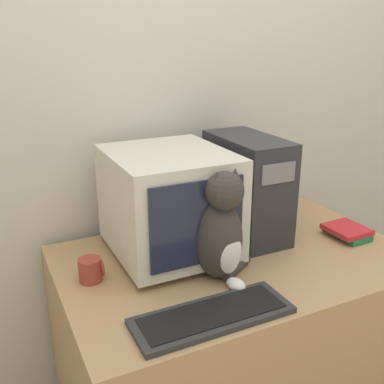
{
  "coord_description": "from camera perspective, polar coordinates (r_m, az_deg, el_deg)",
  "views": [
    {
      "loc": [
        -0.82,
        -0.88,
        1.52
      ],
      "look_at": [
        -0.18,
        0.44,
        1.01
      ],
      "focal_mm": 42.0,
      "sensor_mm": 36.0,
      "label": 1
    }
  ],
  "objects": [
    {
      "name": "pen",
      "position": [
        1.41,
        -1.55,
        -14.54
      ],
      "size": [
        0.15,
        0.03,
        0.01
      ],
      "color": "navy",
      "rests_on": "desk"
    },
    {
      "name": "keyboard",
      "position": [
        1.37,
        2.62,
        -15.38
      ],
      "size": [
        0.48,
        0.17,
        0.02
      ],
      "color": "#2D2D2D",
      "rests_on": "desk"
    },
    {
      "name": "crt_monitor",
      "position": [
        1.66,
        -2.92,
        -1.36
      ],
      "size": [
        0.42,
        0.48,
        0.4
      ],
      "color": "beige",
      "rests_on": "desk"
    },
    {
      "name": "cat",
      "position": [
        1.5,
        3.59,
        -5.03
      ],
      "size": [
        0.24,
        0.24,
        0.39
      ],
      "rotation": [
        0.0,
        0.0,
        0.15
      ],
      "color": "#38332D",
      "rests_on": "desk"
    },
    {
      "name": "wall_back",
      "position": [
        1.97,
        -1.24,
        11.35
      ],
      "size": [
        7.0,
        0.05,
        2.5
      ],
      "color": "beige",
      "rests_on": "ground_plane"
    },
    {
      "name": "book_stack",
      "position": [
        1.97,
        19.08,
        -4.78
      ],
      "size": [
        0.15,
        0.18,
        0.04
      ],
      "color": "#28703D",
      "rests_on": "desk"
    },
    {
      "name": "desk",
      "position": [
        1.92,
        5.27,
        -17.89
      ],
      "size": [
        1.31,
        0.83,
        0.73
      ],
      "color": "tan",
      "rests_on": "ground_plane"
    },
    {
      "name": "computer_tower",
      "position": [
        1.84,
        6.97,
        0.64
      ],
      "size": [
        0.21,
        0.41,
        0.41
      ],
      "color": "#28282D",
      "rests_on": "desk"
    },
    {
      "name": "mug",
      "position": [
        1.58,
        -12.72,
        -9.62
      ],
      "size": [
        0.08,
        0.08,
        0.08
      ],
      "color": "#9E382D",
      "rests_on": "desk"
    }
  ]
}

